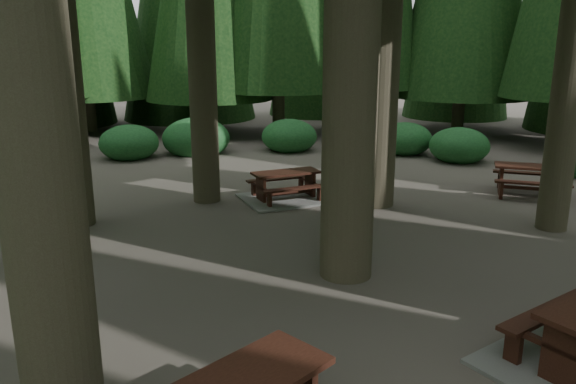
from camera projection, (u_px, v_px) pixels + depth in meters
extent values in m
plane|color=#4F4840|center=(299.00, 282.00, 8.88)|extent=(80.00, 80.00, 0.00)
cube|color=black|center=(553.00, 310.00, 6.89)|extent=(1.83, 1.14, 0.05)
cube|color=black|center=(569.00, 360.00, 5.97)|extent=(0.35, 0.56, 0.77)
cube|color=black|center=(570.00, 354.00, 5.96)|extent=(0.81, 1.41, 0.06)
cube|color=gray|center=(286.00, 199.00, 13.55)|extent=(2.43, 2.19, 0.05)
cube|color=black|center=(286.00, 173.00, 13.38)|extent=(1.71, 1.04, 0.05)
cube|color=black|center=(278.00, 179.00, 13.93)|extent=(1.60, 0.66, 0.04)
cube|color=black|center=(295.00, 189.00, 12.98)|extent=(1.60, 0.66, 0.04)
cube|color=black|center=(261.00, 189.00, 13.23)|extent=(0.20, 0.49, 0.64)
cube|color=black|center=(261.00, 187.00, 13.21)|extent=(0.43, 1.26, 0.05)
cube|color=black|center=(310.00, 184.00, 13.72)|extent=(0.20, 0.49, 0.64)
cube|color=black|center=(310.00, 182.00, 13.70)|extent=(0.43, 1.26, 0.05)
cube|color=black|center=(286.00, 193.00, 13.51)|extent=(1.30, 0.44, 0.07)
cube|color=black|center=(532.00, 167.00, 13.78)|extent=(1.85, 1.34, 0.06)
cube|color=black|center=(529.00, 173.00, 14.38)|extent=(1.67, 0.94, 0.05)
cube|color=black|center=(533.00, 183.00, 13.32)|extent=(1.67, 0.94, 0.05)
cube|color=black|center=(501.00, 180.00, 14.07)|extent=(0.29, 0.51, 0.69)
cube|color=black|center=(501.00, 177.00, 14.06)|extent=(0.65, 1.29, 0.06)
cube|color=black|center=(561.00, 184.00, 13.67)|extent=(0.29, 0.51, 0.69)
cube|color=black|center=(561.00, 181.00, 13.65)|extent=(0.65, 1.29, 0.06)
cube|color=black|center=(530.00, 188.00, 13.92)|extent=(1.34, 0.67, 0.08)
ellipsoid|color=#1C5327|center=(459.00, 149.00, 17.89)|extent=(1.90, 1.90, 1.17)
ellipsoid|color=#1C5327|center=(405.00, 142.00, 19.15)|extent=(1.84, 1.84, 1.13)
ellipsoid|color=#1C5327|center=(289.00, 139.00, 19.72)|extent=(1.95, 1.95, 1.20)
ellipsoid|color=#1C5327|center=(196.00, 141.00, 19.29)|extent=(2.31, 2.31, 1.42)
ellipsoid|color=#1C5327|center=(129.00, 146.00, 18.41)|extent=(1.93, 1.93, 1.19)
ellipsoid|color=#1C5327|center=(17.00, 157.00, 16.60)|extent=(2.15, 2.15, 1.32)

